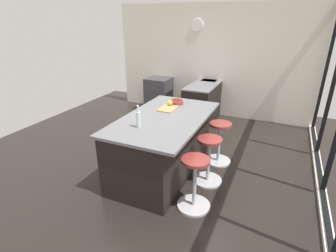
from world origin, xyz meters
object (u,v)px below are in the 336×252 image
stool_near_camera (195,185)px  stool_by_window (219,144)px  water_bottle (138,119)px  oven_range (159,94)px  kitchen_island (162,144)px  apple_yellow (170,103)px  fruit_bowl (177,102)px  stool_middle (208,162)px  cutting_board (168,109)px

stool_near_camera → stool_by_window: bearing=180.0°
stool_by_window → water_bottle: bearing=-36.8°
oven_range → kitchen_island: (2.68, 1.37, 0.04)m
stool_by_window → apple_yellow: (0.16, -0.84, 0.66)m
oven_range → fruit_bowl: size_ratio=3.88×
water_bottle → fruit_bowl: 1.17m
oven_range → stool_by_window: bearing=46.1°
stool_by_window → fruit_bowl: 1.01m
kitchen_island → stool_near_camera: (0.64, 0.76, -0.14)m
kitchen_island → fruit_bowl: bearing=-177.5°
stool_middle → oven_range: bearing=-141.6°
water_bottle → stool_by_window: bearing=143.2°
stool_middle → fruit_bowl: fruit_bowl is taller
fruit_bowl → cutting_board: bearing=-4.7°
oven_range → stool_middle: bearing=38.4°
stool_near_camera → oven_range: bearing=-147.3°
stool_by_window → apple_yellow: size_ratio=8.40×
water_bottle → fruit_bowl: size_ratio=1.40×
stool_near_camera → apple_yellow: bearing=-143.1°
stool_middle → stool_near_camera: 0.64m
stool_near_camera → water_bottle: bearing=-98.0°
stool_by_window → stool_middle: (0.64, 0.00, 0.00)m
stool_middle → fruit_bowl: 1.20m
cutting_board → fruit_bowl: fruit_bowl is taller
water_bottle → apple_yellow: bearing=178.5°
oven_range → water_bottle: (3.20, 1.27, 0.63)m
kitchen_island → stool_near_camera: bearing=49.9°
fruit_bowl → kitchen_island: bearing=2.5°
stool_near_camera → water_bottle: 1.13m
stool_by_window → stool_near_camera: (1.27, 0.00, 0.00)m
oven_range → cutting_board: cutting_board is taller
apple_yellow → water_bottle: water_bottle is taller
stool_by_window → cutting_board: (0.30, -0.81, 0.61)m
stool_by_window → cutting_board: size_ratio=2.00×
apple_yellow → fruit_bowl: 0.18m
stool_near_camera → apple_yellow: 1.54m
stool_near_camera → cutting_board: 1.41m
fruit_bowl → apple_yellow: bearing=-16.5°
cutting_board → apple_yellow: 0.15m
water_bottle → oven_range: bearing=-158.4°
cutting_board → water_bottle: 0.87m
cutting_board → water_bottle: bearing=-3.4°
apple_yellow → fruit_bowl: apple_yellow is taller
stool_by_window → fruit_bowl: fruit_bowl is taller
stool_by_window → apple_yellow: bearing=-79.2°
stool_by_window → stool_middle: bearing=0.0°
apple_yellow → water_bottle: (0.99, -0.03, 0.06)m
stool_near_camera → cutting_board: bearing=-140.3°
apple_yellow → oven_range: bearing=-149.6°
oven_range → apple_yellow: size_ratio=10.08×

